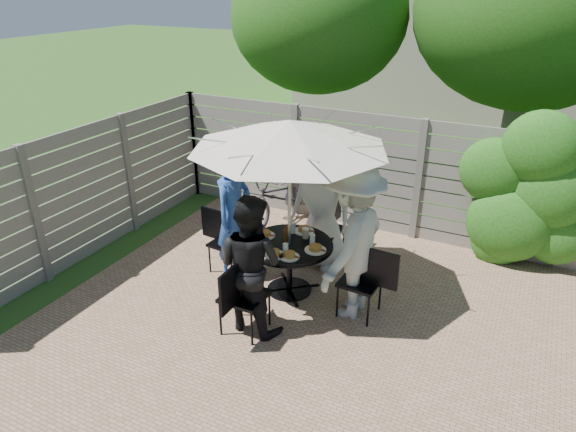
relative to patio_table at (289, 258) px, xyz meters
The scene contains 22 objects.
backyard_envelope 9.75m from the patio_table, 83.25° to the left, with size 60.00×60.00×5.00m.
patio_table is the anchor object (origin of this frame).
umbrella 1.57m from the patio_table, ahead, with size 2.46×2.46×2.21m.
chair_back 0.99m from the patio_table, 85.35° to the left, with size 0.50×0.70×0.95m.
person_back 0.93m from the patio_table, 85.37° to the left, with size 0.87×0.57×1.78m, color silver.
chair_left 0.99m from the patio_table, behind, with size 0.64×0.45×0.87m.
person_left 0.91m from the patio_table, behind, with size 0.63×0.41×1.72m, color #274FAB.
chair_front 0.99m from the patio_table, 94.55° to the right, with size 0.46×0.69×0.95m.
person_front 0.89m from the patio_table, 94.63° to the right, with size 0.79×0.61×1.62m, color black.
chair_right 0.99m from the patio_table, ahead, with size 0.67×0.46×0.91m.
person_right 0.95m from the patio_table, ahead, with size 1.22×0.70×1.89m, color #AAA9A5.
plate_back 0.43m from the patio_table, 85.37° to the left, with size 0.26×0.26×0.06m.
plate_left 0.43m from the patio_table, behind, with size 0.26×0.26×0.06m.
plate_front 0.43m from the patio_table, 94.63° to the right, with size 0.26×0.26×0.06m.
plate_right 0.43m from the patio_table, ahead, with size 0.26×0.26×0.06m.
plate_extra 0.42m from the patio_table, 63.67° to the right, with size 0.24×0.24×0.06m.
glass_back 0.40m from the patio_table, 107.37° to the left, with size 0.07×0.07×0.14m, color silver.
glass_front 0.40m from the patio_table, 72.63° to the right, with size 0.07×0.07×0.14m, color silver.
glass_right 0.40m from the patio_table, 17.37° to the left, with size 0.07×0.07×0.14m, color silver.
syrup_jug 0.30m from the patio_table, 135.56° to the left, with size 0.09×0.09×0.16m, color #59280C.
coffee_cup 0.36m from the patio_table, 60.93° to the left, with size 0.08×0.08×0.12m, color #C6B293.
bicycle 2.03m from the patio_table, 120.17° to the left, with size 0.60×1.71×0.90m, color #333338.
Camera 1 is at (1.42, -4.09, 3.64)m, focal length 32.00 mm.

